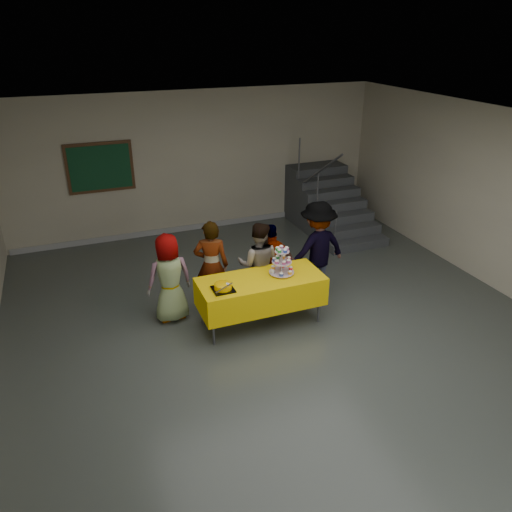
{
  "coord_description": "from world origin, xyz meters",
  "views": [
    {
      "loc": [
        -2.66,
        -5.19,
        4.21
      ],
      "look_at": [
        -0.21,
        1.07,
        1.05
      ],
      "focal_mm": 35.0,
      "sensor_mm": 36.0,
      "label": 1
    }
  ],
  "objects_px": {
    "schoolchild_a": "(169,278)",
    "bake_table": "(261,291)",
    "schoolchild_d": "(271,263)",
    "cupcake_stand": "(282,263)",
    "noticeboard": "(100,167)",
    "schoolchild_e": "(317,249)",
    "staircase": "(327,205)",
    "bear_cake": "(223,286)",
    "schoolchild_c": "(258,264)",
    "schoolchild_b": "(211,266)"
  },
  "relations": [
    {
      "from": "schoolchild_a",
      "to": "bake_table",
      "type": "bearing_deg",
      "value": 147.78
    },
    {
      "from": "schoolchild_a",
      "to": "schoolchild_d",
      "type": "height_order",
      "value": "schoolchild_a"
    },
    {
      "from": "schoolchild_d",
      "to": "cupcake_stand",
      "type": "bearing_deg",
      "value": 101.54
    },
    {
      "from": "schoolchild_d",
      "to": "noticeboard",
      "type": "relative_size",
      "value": 1.03
    },
    {
      "from": "schoolchild_e",
      "to": "staircase",
      "type": "distance_m",
      "value": 3.18
    },
    {
      "from": "bear_cake",
      "to": "staircase",
      "type": "bearing_deg",
      "value": 43.75
    },
    {
      "from": "schoolchild_e",
      "to": "noticeboard",
      "type": "distance_m",
      "value": 4.71
    },
    {
      "from": "bear_cake",
      "to": "schoolchild_c",
      "type": "xyz_separation_m",
      "value": [
        0.82,
        0.7,
        -0.12
      ]
    },
    {
      "from": "cupcake_stand",
      "to": "schoolchild_b",
      "type": "distance_m",
      "value": 1.15
    },
    {
      "from": "schoolchild_d",
      "to": "bake_table",
      "type": "bearing_deg",
      "value": 74.76
    },
    {
      "from": "schoolchild_b",
      "to": "schoolchild_d",
      "type": "relative_size",
      "value": 1.12
    },
    {
      "from": "schoolchild_a",
      "to": "schoolchild_c",
      "type": "height_order",
      "value": "schoolchild_c"
    },
    {
      "from": "schoolchild_e",
      "to": "schoolchild_d",
      "type": "bearing_deg",
      "value": -10.93
    },
    {
      "from": "bake_table",
      "to": "schoolchild_a",
      "type": "bearing_deg",
      "value": 153.07
    },
    {
      "from": "bear_cake",
      "to": "schoolchild_e",
      "type": "distance_m",
      "value": 1.99
    },
    {
      "from": "schoolchild_e",
      "to": "staircase",
      "type": "height_order",
      "value": "staircase"
    },
    {
      "from": "noticeboard",
      "to": "schoolchild_d",
      "type": "bearing_deg",
      "value": -57.27
    },
    {
      "from": "schoolchild_b",
      "to": "noticeboard",
      "type": "height_order",
      "value": "noticeboard"
    },
    {
      "from": "schoolchild_d",
      "to": "staircase",
      "type": "relative_size",
      "value": 0.56
    },
    {
      "from": "staircase",
      "to": "schoolchild_c",
      "type": "bearing_deg",
      "value": -135.33
    },
    {
      "from": "schoolchild_b",
      "to": "staircase",
      "type": "bearing_deg",
      "value": -123.89
    },
    {
      "from": "bake_table",
      "to": "staircase",
      "type": "relative_size",
      "value": 0.78
    },
    {
      "from": "bear_cake",
      "to": "schoolchild_d",
      "type": "distance_m",
      "value": 1.31
    },
    {
      "from": "schoolchild_d",
      "to": "staircase",
      "type": "bearing_deg",
      "value": -113.33
    },
    {
      "from": "schoolchild_c",
      "to": "bear_cake",
      "type": "bearing_deg",
      "value": 65.44
    },
    {
      "from": "bake_table",
      "to": "schoolchild_c",
      "type": "bearing_deg",
      "value": 71.89
    },
    {
      "from": "schoolchild_d",
      "to": "schoolchild_e",
      "type": "xyz_separation_m",
      "value": [
        0.8,
        -0.04,
        0.14
      ]
    },
    {
      "from": "schoolchild_c",
      "to": "noticeboard",
      "type": "relative_size",
      "value": 1.09
    },
    {
      "from": "bake_table",
      "to": "schoolchild_e",
      "type": "relative_size",
      "value": 1.16
    },
    {
      "from": "bake_table",
      "to": "staircase",
      "type": "height_order",
      "value": "staircase"
    },
    {
      "from": "bake_table",
      "to": "schoolchild_c",
      "type": "xyz_separation_m",
      "value": [
        0.19,
        0.57,
        0.15
      ]
    },
    {
      "from": "bear_cake",
      "to": "bake_table",
      "type": "bearing_deg",
      "value": 11.47
    },
    {
      "from": "schoolchild_a",
      "to": "staircase",
      "type": "bearing_deg",
      "value": -152.91
    },
    {
      "from": "bear_cake",
      "to": "schoolchild_c",
      "type": "bearing_deg",
      "value": 40.46
    },
    {
      "from": "bear_cake",
      "to": "schoolchild_b",
      "type": "xyz_separation_m",
      "value": [
        0.08,
        0.85,
        -0.08
      ]
    },
    {
      "from": "schoolchild_a",
      "to": "staircase",
      "type": "relative_size",
      "value": 0.59
    },
    {
      "from": "schoolchild_b",
      "to": "schoolchild_d",
      "type": "distance_m",
      "value": 0.99
    },
    {
      "from": "bear_cake",
      "to": "schoolchild_a",
      "type": "distance_m",
      "value": 0.98
    },
    {
      "from": "schoolchild_a",
      "to": "schoolchild_b",
      "type": "relative_size",
      "value": 0.94
    },
    {
      "from": "bear_cake",
      "to": "noticeboard",
      "type": "xyz_separation_m",
      "value": [
        -1.17,
        4.22,
        0.77
      ]
    },
    {
      "from": "bake_table",
      "to": "schoolchild_c",
      "type": "relative_size",
      "value": 1.33
    },
    {
      "from": "schoolchild_b",
      "to": "schoolchild_e",
      "type": "height_order",
      "value": "schoolchild_e"
    },
    {
      "from": "schoolchild_c",
      "to": "schoolchild_d",
      "type": "xyz_separation_m",
      "value": [
        0.25,
        0.05,
        -0.04
      ]
    },
    {
      "from": "cupcake_stand",
      "to": "staircase",
      "type": "xyz_separation_m",
      "value": [
        2.56,
        3.23,
        -0.47
      ]
    },
    {
      "from": "schoolchild_e",
      "to": "noticeboard",
      "type": "xyz_separation_m",
      "value": [
        -3.04,
        3.52,
        0.79
      ]
    },
    {
      "from": "bake_table",
      "to": "cupcake_stand",
      "type": "distance_m",
      "value": 0.53
    },
    {
      "from": "noticeboard",
      "to": "schoolchild_c",
      "type": "bearing_deg",
      "value": -60.57
    },
    {
      "from": "schoolchild_d",
      "to": "staircase",
      "type": "xyz_separation_m",
      "value": [
        2.47,
        2.64,
        -0.18
      ]
    },
    {
      "from": "bear_cake",
      "to": "schoolchild_e",
      "type": "height_order",
      "value": "schoolchild_e"
    },
    {
      "from": "schoolchild_e",
      "to": "schoolchild_a",
      "type": "bearing_deg",
      "value": -9.17
    }
  ]
}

